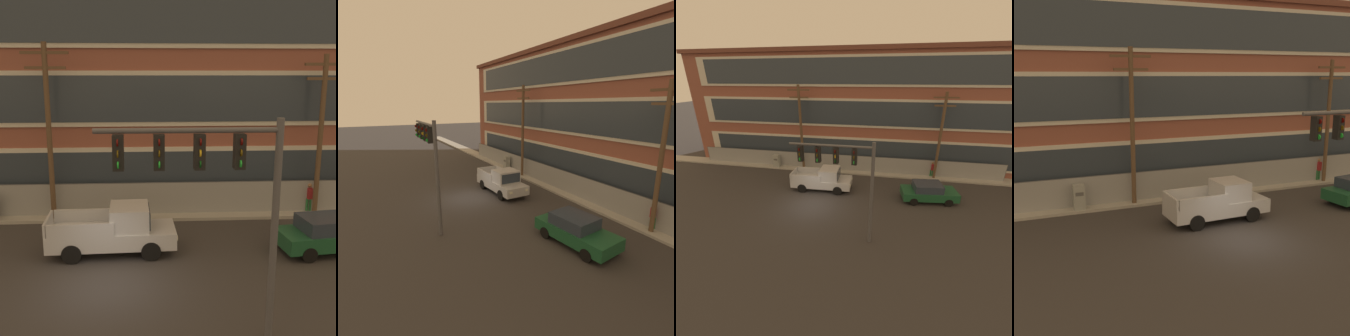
{
  "view_description": "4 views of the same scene",
  "coord_description": "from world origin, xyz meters",
  "views": [
    {
      "loc": [
        1.42,
        -13.75,
        7.48
      ],
      "look_at": [
        2.4,
        3.74,
        3.49
      ],
      "focal_mm": 45.0,
      "sensor_mm": 36.0,
      "label": 1
    },
    {
      "loc": [
        18.42,
        -6.54,
        7.17
      ],
      "look_at": [
        1.97,
        2.4,
        2.58
      ],
      "focal_mm": 28.0,
      "sensor_mm": 36.0,
      "label": 2
    },
    {
      "loc": [
        5.43,
        -14.75,
        9.47
      ],
      "look_at": [
        2.32,
        1.52,
        2.82
      ],
      "focal_mm": 24.0,
      "sensor_mm": 36.0,
      "label": 3
    },
    {
      "loc": [
        -9.45,
        -15.61,
        7.45
      ],
      "look_at": [
        -1.58,
        3.9,
        2.74
      ],
      "focal_mm": 45.0,
      "sensor_mm": 36.0,
      "label": 4
    }
  ],
  "objects": [
    {
      "name": "pedestrian_near_cabinet",
      "position": [
        10.23,
        7.55,
        0.97
      ],
      "size": [
        0.32,
        0.4,
        1.69
      ],
      "color": "#236B38",
      "rests_on": "ground"
    },
    {
      "name": "utility_pole_midblock",
      "position": [
        10.42,
        7.16,
        4.59
      ],
      "size": [
        2.13,
        0.26,
        8.38
      ],
      "color": "brown",
      "rests_on": "ground"
    },
    {
      "name": "ground_plane",
      "position": [
        0.0,
        0.0,
        0.0
      ],
      "size": [
        160.0,
        160.0,
        0.0
      ],
      "primitive_type": "plane",
      "color": "#333030"
    },
    {
      "name": "utility_pole_near_corner",
      "position": [
        -3.28,
        7.1,
        4.88
      ],
      "size": [
        2.26,
        0.26,
        8.9
      ],
      "color": "brown",
      "rests_on": "ground"
    },
    {
      "name": "chain_link_fence",
      "position": [
        0.72,
        7.57,
        0.95
      ],
      "size": [
        32.49,
        0.06,
        1.86
      ],
      "color": "gray",
      "rests_on": "ground"
    },
    {
      "name": "electrical_cabinet",
      "position": [
        -6.41,
        7.05,
        0.78
      ],
      "size": [
        0.62,
        0.54,
        1.56
      ],
      "color": "#939993",
      "rests_on": "ground"
    },
    {
      "name": "sidewalk_building_side",
      "position": [
        0.0,
        7.54,
        0.08
      ],
      "size": [
        80.0,
        1.67,
        0.16
      ],
      "primitive_type": "cube",
      "color": "#9E9B93",
      "rests_on": "ground"
    },
    {
      "name": "pickup_truck_silver",
      "position": [
        0.13,
        3.02,
        0.97
      ],
      "size": [
        5.42,
        2.22,
        2.06
      ],
      "color": "#B2B5BA",
      "rests_on": "ground"
    },
    {
      "name": "brick_mill_building",
      "position": [
        5.05,
        12.8,
        6.16
      ],
      "size": [
        44.23,
        9.46,
        12.29
      ],
      "color": "brown",
      "rests_on": "ground"
    }
  ]
}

